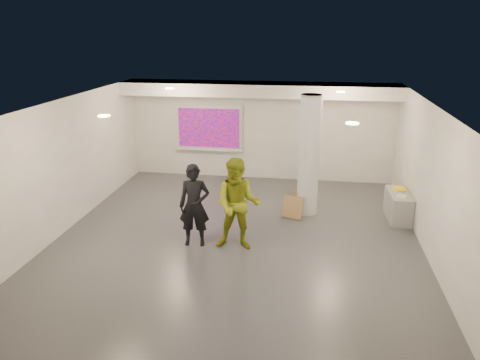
% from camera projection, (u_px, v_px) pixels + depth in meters
% --- Properties ---
extents(floor, '(8.00, 9.00, 0.01)m').
position_uv_depth(floor, '(237.00, 238.00, 10.48)').
color(floor, '#393B40').
rests_on(floor, ground).
extents(ceiling, '(8.00, 9.00, 0.01)m').
position_uv_depth(ceiling, '(237.00, 105.00, 9.55)').
color(ceiling, silver).
rests_on(ceiling, floor).
extents(wall_back, '(8.00, 0.01, 3.00)m').
position_uv_depth(wall_back, '(261.00, 131.00, 14.24)').
color(wall_back, beige).
rests_on(wall_back, floor).
extents(wall_front, '(8.00, 0.01, 3.00)m').
position_uv_depth(wall_front, '(179.00, 283.00, 5.79)').
color(wall_front, beige).
rests_on(wall_front, floor).
extents(wall_left, '(0.01, 9.00, 3.00)m').
position_uv_depth(wall_left, '(63.00, 167.00, 10.60)').
color(wall_left, beige).
rests_on(wall_left, floor).
extents(wall_right, '(0.01, 9.00, 3.00)m').
position_uv_depth(wall_right, '(433.00, 184.00, 9.43)').
color(wall_right, beige).
rests_on(wall_right, floor).
extents(soffit_band, '(8.00, 1.10, 0.36)m').
position_uv_depth(soffit_band, '(259.00, 89.00, 13.31)').
color(soffit_band, silver).
rests_on(soffit_band, ceiling).
extents(downlight_nw, '(0.22, 0.22, 0.02)m').
position_uv_depth(downlight_nw, '(169.00, 88.00, 12.22)').
color(downlight_nw, '#E5B775').
rests_on(downlight_nw, ceiling).
extents(downlight_ne, '(0.22, 0.22, 0.02)m').
position_uv_depth(downlight_ne, '(341.00, 92.00, 11.58)').
color(downlight_ne, '#E5B775').
rests_on(downlight_ne, ceiling).
extents(downlight_sw, '(0.22, 0.22, 0.02)m').
position_uv_depth(downlight_sw, '(104.00, 116.00, 8.47)').
color(downlight_sw, '#E5B775').
rests_on(downlight_sw, ceiling).
extents(downlight_se, '(0.22, 0.22, 0.02)m').
position_uv_depth(downlight_se, '(352.00, 123.00, 7.82)').
color(downlight_se, '#E5B775').
rests_on(downlight_se, ceiling).
extents(column, '(0.52, 0.52, 3.00)m').
position_uv_depth(column, '(309.00, 156.00, 11.49)').
color(column, silver).
rests_on(column, floor).
extents(projection_screen, '(2.10, 0.13, 1.42)m').
position_uv_depth(projection_screen, '(209.00, 128.00, 14.42)').
color(projection_screen, silver).
rests_on(projection_screen, wall_back).
extents(credenza, '(0.53, 1.19, 0.69)m').
position_uv_depth(credenza, '(398.00, 206.00, 11.44)').
color(credenza, gray).
rests_on(credenza, floor).
extents(papers_stack, '(0.30, 0.34, 0.02)m').
position_uv_depth(papers_stack, '(402.00, 196.00, 11.07)').
color(papers_stack, silver).
rests_on(papers_stack, credenza).
extents(postit_pad, '(0.27, 0.36, 0.03)m').
position_uv_depth(postit_pad, '(400.00, 189.00, 11.56)').
color(postit_pad, yellow).
rests_on(postit_pad, credenza).
extents(cardboard_back, '(0.55, 0.26, 0.57)m').
position_uv_depth(cardboard_back, '(302.00, 201.00, 11.91)').
color(cardboard_back, '#94724A').
rests_on(cardboard_back, floor).
extents(cardboard_front, '(0.55, 0.37, 0.55)m').
position_uv_depth(cardboard_front, '(293.00, 207.00, 11.54)').
color(cardboard_front, '#94724A').
rests_on(cardboard_front, floor).
extents(woman, '(0.70, 0.50, 1.80)m').
position_uv_depth(woman, '(194.00, 205.00, 9.94)').
color(woman, black).
rests_on(woman, floor).
extents(man, '(0.98, 0.77, 1.98)m').
position_uv_depth(man, '(238.00, 204.00, 9.74)').
color(man, '#8E9A1A').
rests_on(man, floor).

